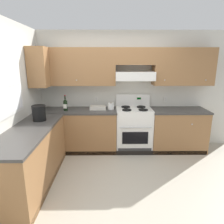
{
  "coord_description": "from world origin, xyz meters",
  "views": [
    {
      "loc": [
        -0.01,
        -2.85,
        1.91
      ],
      "look_at": [
        0.03,
        0.7,
        1.0
      ],
      "focal_mm": 31.74,
      "sensor_mm": 36.0,
      "label": 1
    }
  ],
  "objects_px": {
    "bowl": "(98,108)",
    "bucket": "(39,113)",
    "stove": "(134,129)",
    "paper_towel_roll": "(111,106)",
    "wine_bottle": "(65,105)"
  },
  "relations": [
    {
      "from": "bowl",
      "to": "bucket",
      "type": "xyz_separation_m",
      "value": [
        -0.97,
        -0.82,
        0.12
      ]
    },
    {
      "from": "wine_bottle",
      "to": "paper_towel_roll",
      "type": "height_order",
      "value": "wine_bottle"
    },
    {
      "from": "bucket",
      "to": "paper_towel_roll",
      "type": "relative_size",
      "value": 1.96
    },
    {
      "from": "paper_towel_roll",
      "to": "stove",
      "type": "bearing_deg",
      "value": -4.63
    },
    {
      "from": "bucket",
      "to": "wine_bottle",
      "type": "bearing_deg",
      "value": 67.42
    },
    {
      "from": "wine_bottle",
      "to": "bowl",
      "type": "xyz_separation_m",
      "value": [
        0.67,
        0.11,
        -0.1
      ]
    },
    {
      "from": "bowl",
      "to": "stove",
      "type": "bearing_deg",
      "value": -3.08
    },
    {
      "from": "wine_bottle",
      "to": "paper_towel_roll",
      "type": "bearing_deg",
      "value": 6.28
    },
    {
      "from": "stove",
      "to": "wine_bottle",
      "type": "height_order",
      "value": "wine_bottle"
    },
    {
      "from": "stove",
      "to": "paper_towel_roll",
      "type": "distance_m",
      "value": 0.71
    },
    {
      "from": "stove",
      "to": "wine_bottle",
      "type": "bearing_deg",
      "value": -177.46
    },
    {
      "from": "paper_towel_roll",
      "to": "bowl",
      "type": "bearing_deg",
      "value": 179.7
    },
    {
      "from": "stove",
      "to": "bucket",
      "type": "xyz_separation_m",
      "value": [
        -1.74,
        -0.78,
        0.57
      ]
    },
    {
      "from": "wine_bottle",
      "to": "bucket",
      "type": "xyz_separation_m",
      "value": [
        -0.3,
        -0.72,
        0.01
      ]
    },
    {
      "from": "stove",
      "to": "bucket",
      "type": "relative_size",
      "value": 4.47
    }
  ]
}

